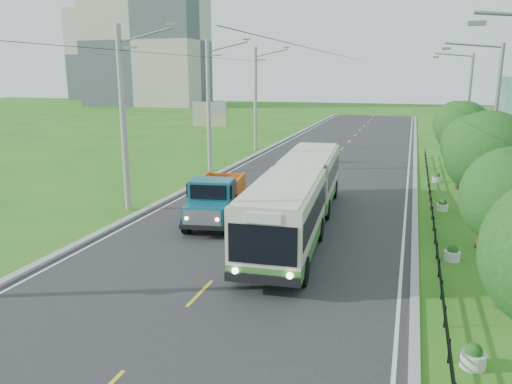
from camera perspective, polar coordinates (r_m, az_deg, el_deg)
The scene contains 27 objects.
ground at distance 17.85m, azimuth -6.41°, elevation -11.46°, with size 240.00×240.00×0.00m, color #296919.
road at distance 36.19m, azimuth 6.35°, elevation 1.38°, with size 14.00×120.00×0.02m, color #28282B.
curb_left at distance 38.16m, azimuth -4.32°, elevation 2.15°, with size 0.40×120.00×0.15m, color #9E9E99.
curb_right at distance 35.57m, azimuth 17.72°, elevation 0.68°, with size 0.30×120.00×0.10m, color #9E9E99.
edge_line_left at distance 37.98m, azimuth -3.55°, elevation 2.03°, with size 0.12×120.00×0.00m, color silver.
edge_line_right at distance 35.57m, azimuth 16.92°, elevation 0.69°, with size 0.12×120.00×0.00m, color silver.
centre_dash at distance 17.84m, azimuth -6.42°, elevation -11.39°, with size 0.12×2.20×0.00m, color yellow.
railing_right at distance 29.69m, azimuth 19.38°, elevation -1.38°, with size 0.04×40.00×0.60m, color black.
pole_near at distance 28.17m, azimuth -14.88°, elevation 8.09°, with size 3.51×0.32×10.00m.
pole_mid at distance 38.84m, azimuth -5.38°, elevation 9.80°, with size 3.51×0.32×10.00m.
pole_far at distance 50.11m, azimuth -0.02°, elevation 10.64°, with size 3.51×0.32×10.00m.
tree_third at distance 23.40m, azimuth 25.02°, elevation 3.56°, with size 3.60×3.62×6.00m.
tree_fourth at distance 29.36m, azimuth 23.50°, elevation 4.66°, with size 3.24×3.31×5.40m.
tree_fifth at distance 35.25m, azimuth 22.58°, elevation 6.46°, with size 3.48×3.52×5.80m.
tree_back at distance 41.22m, azimuth 21.87°, elevation 7.10°, with size 3.30×3.36×5.50m.
streetlight_mid at distance 29.17m, azimuth 25.31°, elevation 7.05°, with size 3.02×0.20×9.07m.
streetlight_far at distance 43.04m, azimuth 22.89°, elevation 8.91°, with size 3.02×0.20×9.07m.
planter_front at distance 14.79m, azimuth 23.59°, elevation -16.90°, with size 0.64×0.64×0.67m.
planter_near at distance 22.07m, azimuth 21.52°, elevation -6.60°, with size 0.64×0.64×0.67m.
planter_mid at distance 29.73m, azimuth 20.54°, elevation -1.49°, with size 0.64×0.64×0.67m.
planter_far at distance 37.52m, azimuth 19.96°, elevation 1.51°, with size 0.64×0.64×0.67m.
billboard_left at distance 42.17m, azimuth -5.33°, elevation 8.40°, with size 3.00×0.20×5.20m.
billboard_right at distance 35.30m, azimuth 26.80°, elevation 8.50°, with size 0.24×6.00×7.30m.
apartment_near at distance 126.14m, azimuth -12.50°, elevation 16.48°, with size 28.00×14.00×30.00m, color #B7B2A3.
apartment_far at distance 160.33m, azimuth -15.95°, elevation 14.84°, with size 24.00×14.00×26.00m, color #B7B2A3.
bus at distance 24.24m, azimuth 4.93°, elevation -0.01°, with size 3.70×16.34×3.13m.
dump_truck at distance 25.48m, azimuth -4.64°, elevation -0.52°, with size 3.06×6.04×2.43m.
Camera 1 is at (6.66, -14.78, 7.46)m, focal length 35.00 mm.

